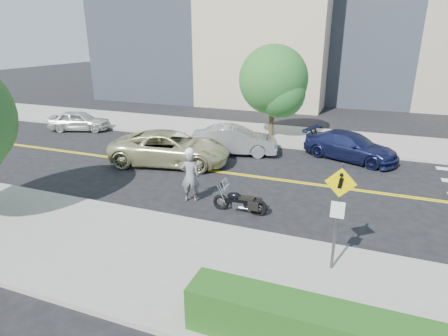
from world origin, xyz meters
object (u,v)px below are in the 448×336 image
Objects in this scene: parked_car_blue at (350,146)px; suv at (171,148)px; parked_car_white at (79,121)px; parked_car_silver at (234,140)px; motorcyclist at (190,175)px; pedestrian_sign at (338,208)px; motorcycle at (240,197)px.

suv is at bearing 136.11° from parked_car_blue.
parked_car_white is 0.85× the size of parked_car_silver.
parked_car_blue is (5.93, 1.21, -0.06)m from parked_car_silver.
parked_car_white is at bearing 54.89° from suv.
parked_car_white is at bearing 110.79° from parked_car_blue.
motorcyclist is at bearing 170.04° from parked_car_silver.
pedestrian_sign is 11.17m from parked_car_silver.
parked_car_silver is at bearing 123.26° from pedestrian_sign.
pedestrian_sign is at bearing -139.82° from parked_car_white.
parked_car_blue is at bearing -76.41° from suv.
motorcycle is (2.11, -0.26, -0.47)m from motorcyclist.
motorcyclist is 0.45× the size of parked_car_blue.
suv is 1.49× the size of parked_car_white.
pedestrian_sign reaches higher than motorcyclist.
parked_car_white is 11.55m from parked_car_silver.
motorcyclist is 4.67m from suv.
suv reaches higher than parked_car_silver.
pedestrian_sign is at bearing -158.30° from parked_car_blue.
parked_car_blue is (5.45, 7.61, -0.37)m from motorcyclist.
parked_car_silver is at bearing -115.00° from parked_car_white.
parked_car_blue is at bearing 65.85° from motorcycle.
pedestrian_sign is 20.52m from parked_car_white.
motorcycle is at bearing -173.02° from parked_car_silver.
suv is 1.27× the size of parked_car_silver.
parked_car_silver is (-6.09, 9.29, -1.20)m from pedestrian_sign.
motorcyclist reaches higher than parked_car_blue.
suv reaches higher than parked_car_white.
suv is (-2.87, 3.68, -0.25)m from motorcyclist.
pedestrian_sign is at bearing -139.45° from suv.
motorcyclist reaches higher than motorcycle.
pedestrian_sign is 0.65× the size of parked_car_silver.
suv reaches higher than parked_car_blue.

